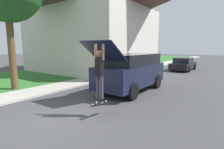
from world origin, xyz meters
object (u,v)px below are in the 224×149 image
Objects in this scene: skateboard at (100,104)px; skateboarder at (99,71)px; suv_parked at (132,71)px; car_down_street at (183,64)px.

skateboarder is at bearing 137.21° from skateboard.
suv_parked is at bearing 103.38° from skateboarder.
car_down_street is 2.41× the size of skateboarder.
suv_parked reaches higher than car_down_street.
suv_parked is at bearing -90.44° from car_down_street.
car_down_street is at bearing 93.35° from skateboard.
skateboarder reaches higher than skateboard.
car_down_street reaches higher than skateboard.
skateboard is (0.87, -14.87, -0.20)m from car_down_street.
skateboarder is 2.45× the size of skateboard.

